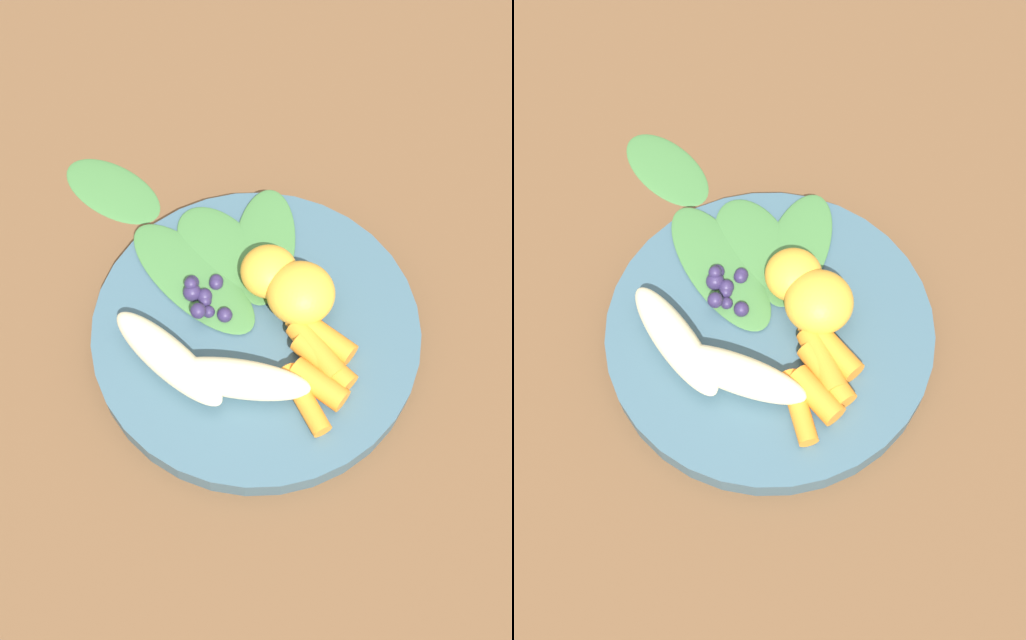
% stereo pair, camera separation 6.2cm
% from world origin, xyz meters
% --- Properties ---
extents(ground_plane, '(2.40, 2.40, 0.00)m').
position_xyz_m(ground_plane, '(0.00, 0.00, 0.00)').
color(ground_plane, brown).
extents(bowl, '(0.26, 0.26, 0.02)m').
position_xyz_m(bowl, '(0.00, 0.00, 0.01)').
color(bowl, '#385666').
rests_on(bowl, ground_plane).
extents(banana_peeled_left, '(0.04, 0.11, 0.03)m').
position_xyz_m(banana_peeled_left, '(0.05, 0.00, 0.04)').
color(banana_peeled_left, beige).
rests_on(banana_peeled_left, bowl).
extents(banana_peeled_right, '(0.08, 0.11, 0.03)m').
position_xyz_m(banana_peeled_right, '(0.05, -0.06, 0.04)').
color(banana_peeled_right, beige).
rests_on(banana_peeled_right, bowl).
extents(orange_segment_near, '(0.05, 0.05, 0.03)m').
position_xyz_m(orange_segment_near, '(-0.04, -0.00, 0.04)').
color(orange_segment_near, '#F4A833').
rests_on(orange_segment_near, bowl).
extents(orange_segment_far, '(0.05, 0.05, 0.04)m').
position_xyz_m(orange_segment_far, '(-0.03, 0.03, 0.04)').
color(orange_segment_far, '#F4A833').
rests_on(orange_segment_far, bowl).
extents(carrot_front, '(0.05, 0.05, 0.02)m').
position_xyz_m(carrot_front, '(0.05, 0.05, 0.03)').
color(carrot_front, orange).
rests_on(carrot_front, bowl).
extents(carrot_mid_left, '(0.04, 0.05, 0.02)m').
position_xyz_m(carrot_mid_left, '(0.04, 0.06, 0.03)').
color(carrot_mid_left, orange).
rests_on(carrot_mid_left, bowl).
extents(carrot_mid_right, '(0.04, 0.06, 0.02)m').
position_xyz_m(carrot_mid_right, '(0.02, 0.06, 0.03)').
color(carrot_mid_right, orange).
rests_on(carrot_mid_right, bowl).
extents(carrot_rear, '(0.05, 0.05, 0.02)m').
position_xyz_m(carrot_rear, '(0.01, 0.05, 0.03)').
color(carrot_rear, orange).
rests_on(carrot_rear, bowl).
extents(carrot_small, '(0.04, 0.06, 0.02)m').
position_xyz_m(carrot_small, '(-0.00, 0.05, 0.03)').
color(carrot_small, orange).
rests_on(carrot_small, bowl).
extents(blueberry_pile, '(0.05, 0.05, 0.02)m').
position_xyz_m(blueberry_pile, '(-0.01, -0.05, 0.03)').
color(blueberry_pile, '#2D234C').
rests_on(blueberry_pile, bowl).
extents(kale_leaf_left, '(0.12, 0.07, 0.00)m').
position_xyz_m(kale_leaf_left, '(-0.07, -0.01, 0.03)').
color(kale_leaf_left, '#3D7038').
rests_on(kale_leaf_left, bowl).
extents(kale_leaf_right, '(0.10, 0.11, 0.00)m').
position_xyz_m(kale_leaf_right, '(-0.06, -0.05, 0.03)').
color(kale_leaf_right, '#3D7038').
rests_on(kale_leaf_right, bowl).
extents(kale_leaf_rear, '(0.12, 0.14, 0.00)m').
position_xyz_m(kale_leaf_rear, '(-0.03, -0.06, 0.03)').
color(kale_leaf_rear, '#3D7038').
rests_on(kale_leaf_rear, bowl).
extents(kale_leaf_stray, '(0.09, 0.11, 0.01)m').
position_xyz_m(kale_leaf_stray, '(-0.11, -0.16, 0.00)').
color(kale_leaf_stray, '#3D7038').
rests_on(kale_leaf_stray, ground_plane).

